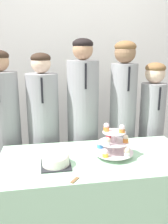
{
  "coord_description": "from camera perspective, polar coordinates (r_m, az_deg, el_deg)",
  "views": [
    {
      "loc": [
        -0.37,
        -1.25,
        1.52
      ],
      "look_at": [
        -0.09,
        0.38,
        1.1
      ],
      "focal_mm": 38.0,
      "sensor_mm": 36.0,
      "label": 1
    }
  ],
  "objects": [
    {
      "name": "wall_back",
      "position": [
        2.79,
        -2.18,
        10.76
      ],
      "size": [
        9.0,
        0.06,
        2.7
      ],
      "color": "silver",
      "rests_on": "ground_plane"
    },
    {
      "name": "cupcake_stand",
      "position": [
        1.79,
        7.16,
        -7.41
      ],
      "size": [
        0.29,
        0.29,
        0.26
      ],
      "color": "silver",
      "rests_on": "table"
    },
    {
      "name": "student_2",
      "position": [
        2.32,
        -0.27,
        -4.32
      ],
      "size": [
        0.3,
        0.3,
        1.64
      ],
      "color": "#939399",
      "rests_on": "ground_plane"
    },
    {
      "name": "round_cake",
      "position": [
        1.67,
        -6.81,
        -11.2
      ],
      "size": [
        0.2,
        0.2,
        0.1
      ],
      "color": "#232328",
      "rests_on": "table"
    },
    {
      "name": "student_3",
      "position": [
        2.4,
        9.16,
        -3.28
      ],
      "size": [
        0.26,
        0.26,
        1.62
      ],
      "color": "#939399",
      "rests_on": "ground_plane"
    },
    {
      "name": "student_4",
      "position": [
        2.55,
        15.77,
        -4.95
      ],
      "size": [
        0.25,
        0.25,
        1.42
      ],
      "color": "#939399",
      "rests_on": "ground_plane"
    },
    {
      "name": "cake_knife",
      "position": [
        1.54,
        -1.35,
        -15.38
      ],
      "size": [
        0.17,
        0.21,
        0.01
      ],
      "rotation": [
        0.0,
        0.0,
        0.9
      ],
      "color": "silver",
      "rests_on": "table"
    },
    {
      "name": "table",
      "position": [
        2.0,
        2.94,
        -20.69
      ],
      "size": [
        1.45,
        0.69,
        0.76
      ],
      "color": "#A8DBB2",
      "rests_on": "ground_plane"
    },
    {
      "name": "student_1",
      "position": [
        2.31,
        -9.55,
        -6.27
      ],
      "size": [
        0.29,
        0.3,
        1.52
      ],
      "color": "#939399",
      "rests_on": "ground_plane"
    },
    {
      "name": "student_0",
      "position": [
        2.33,
        -18.38,
        -6.32
      ],
      "size": [
        0.3,
        0.3,
        1.54
      ],
      "color": "#939399",
      "rests_on": "ground_plane"
    }
  ]
}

